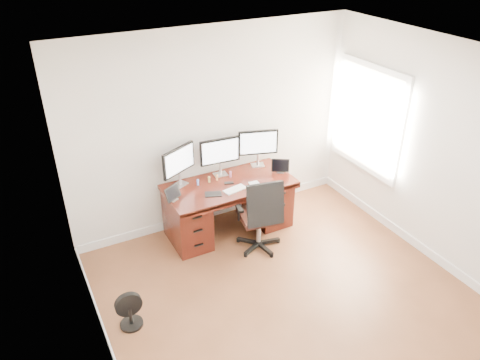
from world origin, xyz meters
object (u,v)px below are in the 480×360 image
desk (229,205)px  office_chair (260,226)px  monitor_center (220,152)px  keyboard (235,189)px  floor_fan (130,311)px

desk → office_chair: bearing=-74.1°
monitor_center → keyboard: 0.56m
floor_fan → monitor_center: (1.70, 1.33, 0.88)m
office_chair → monitor_center: (-0.16, 0.81, 0.74)m
desk → office_chair: 0.60m
desk → monitor_center: 0.72m
office_chair → floor_fan: office_chair is taller
desk → monitor_center: size_ratio=3.09×
keyboard → office_chair: bearing=-74.2°
office_chair → floor_fan: (-1.86, -0.52, -0.14)m
desk → monitor_center: (-0.00, 0.24, 0.68)m
desk → floor_fan: bearing=-147.4°
office_chair → keyboard: office_chair is taller
monitor_center → keyboard: (-0.01, -0.45, -0.33)m
desk → keyboard: size_ratio=5.70×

